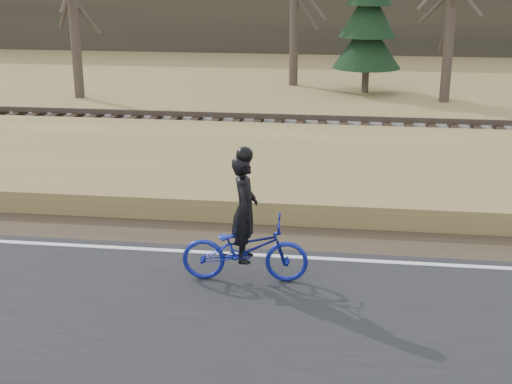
# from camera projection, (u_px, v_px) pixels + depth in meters

# --- Properties ---
(ballast) EXTENTS (120.00, 3.00, 0.45)m
(ballast) POSITION_uv_depth(u_px,v_px,m) (503.00, 145.00, 18.77)
(ballast) COLOR slate
(ballast) RESTS_ON ground
(railroad) EXTENTS (120.00, 2.40, 0.29)m
(railroad) POSITION_uv_depth(u_px,v_px,m) (504.00, 134.00, 18.68)
(railroad) COLOR black
(railroad) RESTS_ON ballast
(cyclist) EXTENTS (2.01, 0.82, 2.17)m
(cyclist) POSITION_uv_depth(u_px,v_px,m) (245.00, 240.00, 11.04)
(cyclist) COLOR navy
(cyclist) RESTS_ON road
(bare_tree_far_left) EXTENTS (0.36, 0.36, 6.78)m
(bare_tree_far_left) POSITION_uv_depth(u_px,v_px,m) (73.00, 3.00, 25.42)
(bare_tree_far_left) COLOR #473D34
(bare_tree_far_left) RESTS_ON ground
(bare_tree_near_left) EXTENTS (0.36, 0.36, 6.72)m
(bare_tree_near_left) POSITION_uv_depth(u_px,v_px,m) (452.00, 6.00, 24.63)
(bare_tree_near_left) COLOR #473D34
(bare_tree_near_left) RESTS_ON ground
(conifer) EXTENTS (2.60, 2.60, 6.27)m
(conifer) POSITION_uv_depth(u_px,v_px,m) (368.00, 13.00, 26.58)
(conifer) COLOR #473D34
(conifer) RESTS_ON ground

